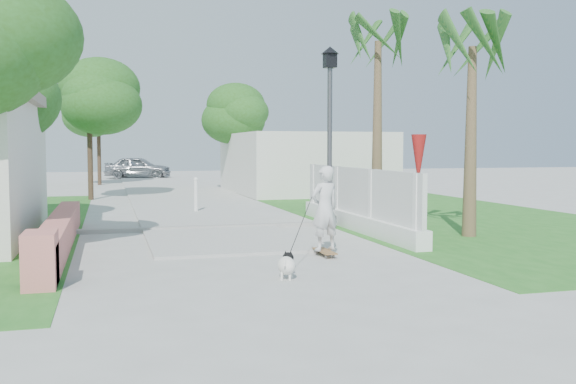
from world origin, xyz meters
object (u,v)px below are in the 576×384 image
object	(u,v)px
street_lamp	(330,130)
bollard	(196,194)
parked_car	(138,167)
patio_umbrella	(419,160)
dog	(287,264)
skateboarder	(304,221)

from	to	relation	value
street_lamp	bollard	world-z (taller)	street_lamp
bollard	parked_car	bearing A→B (deg)	91.74
street_lamp	parked_car	xyz separation A→B (m)	(-3.39, 27.33, -1.72)
street_lamp	patio_umbrella	bearing A→B (deg)	-27.76
patio_umbrella	parked_car	bearing A→B (deg)	100.59
street_lamp	dog	distance (m)	6.60
street_lamp	bollard	distance (m)	5.56
street_lamp	skateboarder	xyz separation A→B (m)	(-2.02, -4.46, -1.70)
dog	parked_car	bearing A→B (deg)	113.51
street_lamp	parked_car	size ratio (longest dim) A/B	1.07
parked_car	dog	bearing A→B (deg)	-164.00
bollard	skateboarder	world-z (taller)	skateboarder
skateboarder	parked_car	size ratio (longest dim) A/B	0.49
skateboarder	bollard	bearing A→B (deg)	-101.07
bollard	parked_car	xyz separation A→B (m)	(-0.69, 22.83, 0.12)
dog	patio_umbrella	bearing A→B (deg)	67.62
bollard	dog	size ratio (longest dim) A/B	1.96
bollard	skateboarder	distance (m)	8.99
street_lamp	dog	size ratio (longest dim) A/B	8.00
street_lamp	skateboarder	size ratio (longest dim) A/B	2.19
patio_umbrella	dog	distance (m)	6.65
patio_umbrella	skateboarder	size ratio (longest dim) A/B	1.13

